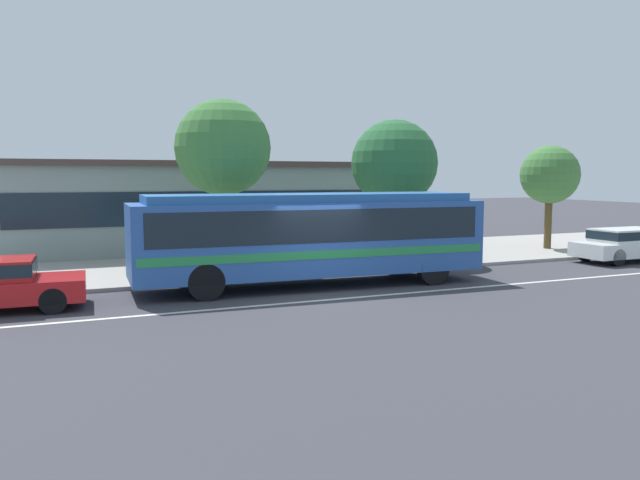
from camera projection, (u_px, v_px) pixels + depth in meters
name	position (u px, v px, depth m)	size (l,w,h in m)	color
ground_plane	(321.00, 294.00, 17.61)	(120.00, 120.00, 0.00)	#393940
sidewalk_slab	(251.00, 262.00, 23.73)	(60.00, 8.00, 0.12)	#9F9994
lane_stripe_center	(332.00, 299.00, 16.88)	(56.00, 0.16, 0.01)	silver
transit_bus	(311.00, 233.00, 18.78)	(10.61, 2.99, 2.79)	#2C57A6
sedan_far_ahead	(630.00, 243.00, 24.26)	(4.79, 1.77, 1.29)	white
pedestrian_waiting_near_sign	(255.00, 241.00, 21.04)	(0.40, 0.40, 1.73)	#2A2851
pedestrian_walking_along_curb	(424.00, 239.00, 22.72)	(0.45, 0.45, 1.60)	#3B302D
street_tree_near_stop	(223.00, 148.00, 21.50)	(3.30, 3.30, 5.81)	brown
street_tree_mid_block	(394.00, 163.00, 24.03)	(3.31, 3.31, 5.34)	brown
street_tree_far_end	(550.00, 175.00, 27.40)	(2.54, 2.54, 4.52)	brown
station_building	(205.00, 204.00, 29.92)	(18.82, 9.39, 3.93)	gray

